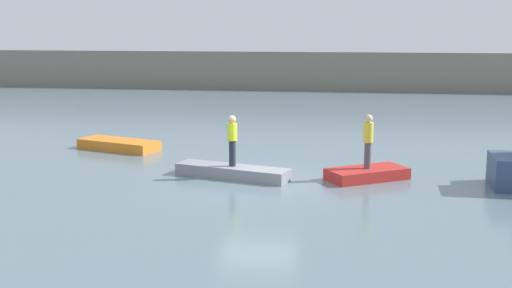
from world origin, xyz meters
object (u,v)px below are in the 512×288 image
rowboat_grey (233,172)px  rowboat_orange (119,145)px  person_yellow_shirt (368,138)px  person_hiviz_shirt (232,138)px  rowboat_red (367,174)px

rowboat_grey → rowboat_orange: bearing=158.8°
person_yellow_shirt → person_hiviz_shirt: person_yellow_shirt is taller
rowboat_orange → rowboat_grey: (5.45, -4.19, -0.00)m
person_yellow_shirt → rowboat_red: bearing=-153.4°
rowboat_red → person_hiviz_shirt: 4.57m
rowboat_red → rowboat_orange: bearing=126.8°
rowboat_grey → rowboat_red: (4.40, 0.39, -0.01)m
rowboat_orange → rowboat_red: (9.85, -3.80, -0.01)m
rowboat_red → person_hiviz_shirt: size_ratio=1.55×
rowboat_grey → person_hiviz_shirt: bearing=0.0°
rowboat_grey → rowboat_red: 4.42m
rowboat_grey → rowboat_red: rowboat_grey is taller
rowboat_grey → person_hiviz_shirt: size_ratio=2.30×
rowboat_orange → person_yellow_shirt: 10.62m
rowboat_red → person_yellow_shirt: (0.00, 0.00, 1.19)m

